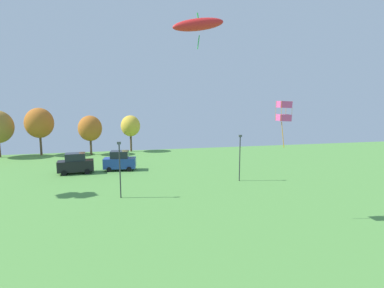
{
  "coord_description": "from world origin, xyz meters",
  "views": [
    {
      "loc": [
        -2.98,
        3.96,
        9.11
      ],
      "look_at": [
        -0.39,
        15.29,
        7.44
      ],
      "focal_mm": 28.0,
      "sensor_mm": 36.0,
      "label": 1
    }
  ],
  "objects": [
    {
      "name": "kite_flying_4",
      "position": [
        8.52,
        23.98,
        8.37
      ],
      "size": [
        0.97,
        0.96,
        3.46
      ],
      "color": "#E54C93"
    },
    {
      "name": "treeline_tree_1",
      "position": [
        -16.79,
        58.51,
        5.46
      ],
      "size": [
        4.59,
        4.59,
        8.0
      ],
      "color": "brown",
      "rests_on": "ground"
    },
    {
      "name": "light_post_1",
      "position": [
        -3.46,
        32.18,
        3.08
      ],
      "size": [
        0.36,
        0.2,
        5.38
      ],
      "color": "#2D2D33",
      "rests_on": "ground"
    },
    {
      "name": "treeline_tree_2",
      "position": [
        -8.58,
        57.13,
        4.52
      ],
      "size": [
        3.93,
        3.93,
        6.7
      ],
      "color": "brown",
      "rests_on": "ground"
    },
    {
      "name": "light_post_0",
      "position": [
        9.81,
        35.42,
        3.06
      ],
      "size": [
        0.36,
        0.2,
        5.33
      ],
      "color": "#2D2D33",
      "rests_on": "ground"
    },
    {
      "name": "treeline_tree_3",
      "position": [
        -1.8,
        58.94,
        4.64
      ],
      "size": [
        3.44,
        3.44,
        6.57
      ],
      "color": "brown",
      "rests_on": "ground"
    },
    {
      "name": "kite_flying_3",
      "position": [
        1.1,
        20.22,
        13.17
      ],
      "size": [
        3.03,
        0.9,
        1.87
      ],
      "color": "red"
    },
    {
      "name": "parked_car_leftmost",
      "position": [
        -9.07,
        43.44,
        1.27
      ],
      "size": [
        4.46,
        2.3,
        2.6
      ],
      "rotation": [
        0.0,
        0.0,
        0.09
      ],
      "color": "black",
      "rests_on": "ground"
    },
    {
      "name": "parked_car_second_from_left",
      "position": [
        -3.65,
        43.95,
        1.26
      ],
      "size": [
        4.3,
        2.4,
        2.6
      ],
      "rotation": [
        0.0,
        0.0,
        -0.12
      ],
      "color": "#234299",
      "rests_on": "ground"
    }
  ]
}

